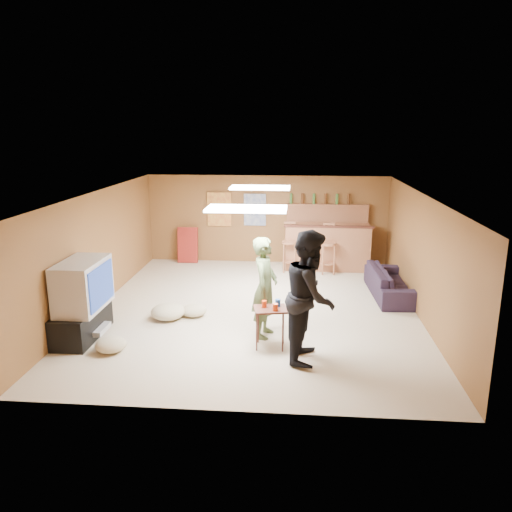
# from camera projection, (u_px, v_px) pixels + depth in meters

# --- Properties ---
(ground) EXTENTS (7.00, 7.00, 0.00)m
(ground) POSITION_uv_depth(u_px,v_px,m) (255.00, 310.00, 9.45)
(ground) COLOR #C3B195
(ground) RESTS_ON ground
(ceiling) EXTENTS (6.00, 7.00, 0.02)m
(ceiling) POSITION_uv_depth(u_px,v_px,m) (255.00, 194.00, 8.90)
(ceiling) COLOR silver
(ceiling) RESTS_ON ground
(wall_back) EXTENTS (6.00, 0.02, 2.20)m
(wall_back) POSITION_uv_depth(u_px,v_px,m) (267.00, 219.00, 12.55)
(wall_back) COLOR brown
(wall_back) RESTS_ON ground
(wall_front) EXTENTS (6.00, 0.02, 2.20)m
(wall_front) POSITION_uv_depth(u_px,v_px,m) (230.00, 327.00, 5.80)
(wall_front) COLOR brown
(wall_front) RESTS_ON ground
(wall_left) EXTENTS (0.02, 7.00, 2.20)m
(wall_left) POSITION_uv_depth(u_px,v_px,m) (97.00, 250.00, 9.41)
(wall_left) COLOR brown
(wall_left) RESTS_ON ground
(wall_right) EXTENTS (0.02, 7.00, 2.20)m
(wall_right) POSITION_uv_depth(u_px,v_px,m) (422.00, 257.00, 8.93)
(wall_right) COLOR brown
(wall_right) RESTS_ON ground
(tv_stand) EXTENTS (0.55, 1.30, 0.50)m
(tv_stand) POSITION_uv_depth(u_px,v_px,m) (82.00, 323.00, 8.16)
(tv_stand) COLOR black
(tv_stand) RESTS_ON ground
(dvd_box) EXTENTS (0.35, 0.50, 0.08)m
(dvd_box) POSITION_uv_depth(u_px,v_px,m) (95.00, 329.00, 8.16)
(dvd_box) COLOR #B2B2B7
(dvd_box) RESTS_ON tv_stand
(tv_body) EXTENTS (0.60, 1.10, 0.80)m
(tv_body) POSITION_uv_depth(u_px,v_px,m) (83.00, 285.00, 7.99)
(tv_body) COLOR #B2B2B7
(tv_body) RESTS_ON tv_stand
(tv_screen) EXTENTS (0.02, 0.95, 0.65)m
(tv_screen) POSITION_uv_depth(u_px,v_px,m) (101.00, 286.00, 7.96)
(tv_screen) COLOR navy
(tv_screen) RESTS_ON tv_body
(bar_counter) EXTENTS (2.00, 0.60, 1.10)m
(bar_counter) POSITION_uv_depth(u_px,v_px,m) (327.00, 247.00, 12.04)
(bar_counter) COLOR brown
(bar_counter) RESTS_ON ground
(bar_lip) EXTENTS (2.10, 0.12, 0.05)m
(bar_lip) POSITION_uv_depth(u_px,v_px,m) (329.00, 227.00, 11.66)
(bar_lip) COLOR #401C14
(bar_lip) RESTS_ON bar_counter
(bar_shelf) EXTENTS (2.00, 0.18, 0.05)m
(bar_shelf) POSITION_uv_depth(u_px,v_px,m) (328.00, 205.00, 12.23)
(bar_shelf) COLOR brown
(bar_shelf) RESTS_ON bar_backing
(bar_backing) EXTENTS (2.00, 0.14, 0.60)m
(bar_backing) POSITION_uv_depth(u_px,v_px,m) (327.00, 217.00, 12.33)
(bar_backing) COLOR brown
(bar_backing) RESTS_ON bar_counter
(poster_left) EXTENTS (0.60, 0.03, 0.85)m
(poster_left) POSITION_uv_depth(u_px,v_px,m) (219.00, 209.00, 12.54)
(poster_left) COLOR #BF3F26
(poster_left) RESTS_ON wall_back
(poster_right) EXTENTS (0.55, 0.03, 0.80)m
(poster_right) POSITION_uv_depth(u_px,v_px,m) (255.00, 210.00, 12.47)
(poster_right) COLOR #334C99
(poster_right) RESTS_ON wall_back
(folding_chair_stack) EXTENTS (0.50, 0.26, 0.91)m
(folding_chair_stack) POSITION_uv_depth(u_px,v_px,m) (188.00, 245.00, 12.68)
(folding_chair_stack) COLOR maroon
(folding_chair_stack) RESTS_ON ground
(ceiling_panel_front) EXTENTS (1.20, 0.60, 0.04)m
(ceiling_panel_front) POSITION_uv_depth(u_px,v_px,m) (247.00, 209.00, 7.46)
(ceiling_panel_front) COLOR white
(ceiling_panel_front) RESTS_ON ceiling
(ceiling_panel_back) EXTENTS (1.20, 0.60, 0.04)m
(ceiling_panel_back) POSITION_uv_depth(u_px,v_px,m) (260.00, 188.00, 10.06)
(ceiling_panel_back) COLOR white
(ceiling_panel_back) RESTS_ON ceiling
(person_olive) EXTENTS (0.50, 0.67, 1.67)m
(person_olive) POSITION_uv_depth(u_px,v_px,m) (265.00, 288.00, 8.07)
(person_olive) COLOR #4C5D35
(person_olive) RESTS_ON ground
(person_black) EXTENTS (0.85, 1.04, 1.95)m
(person_black) POSITION_uv_depth(u_px,v_px,m) (310.00, 296.00, 7.24)
(person_black) COLOR black
(person_black) RESTS_ON ground
(sofa) EXTENTS (0.85, 1.98, 0.57)m
(sofa) POSITION_uv_depth(u_px,v_px,m) (391.00, 282.00, 10.16)
(sofa) COLOR black
(sofa) RESTS_ON ground
(tray_table) EXTENTS (0.56, 0.48, 0.65)m
(tray_table) POSITION_uv_depth(u_px,v_px,m) (270.00, 328.00, 7.77)
(tray_table) COLOR #401C14
(tray_table) RESTS_ON ground
(cup_red_near) EXTENTS (0.08, 0.08, 0.11)m
(cup_red_near) POSITION_uv_depth(u_px,v_px,m) (264.00, 304.00, 7.72)
(cup_red_near) COLOR red
(cup_red_near) RESTS_ON tray_table
(cup_red_far) EXTENTS (0.09, 0.09, 0.11)m
(cup_red_far) POSITION_uv_depth(u_px,v_px,m) (275.00, 307.00, 7.57)
(cup_red_far) COLOR red
(cup_red_far) RESTS_ON tray_table
(cup_blue) EXTENTS (0.09, 0.09, 0.11)m
(cup_blue) POSITION_uv_depth(u_px,v_px,m) (278.00, 303.00, 7.76)
(cup_blue) COLOR #154593
(cup_blue) RESTS_ON tray_table
(bar_stool_left) EXTENTS (0.40, 0.40, 1.11)m
(bar_stool_left) POSITION_uv_depth(u_px,v_px,m) (289.00, 249.00, 11.81)
(bar_stool_left) COLOR brown
(bar_stool_left) RESTS_ON ground
(bar_stool_right) EXTENTS (0.44, 0.44, 1.13)m
(bar_stool_right) POSITION_uv_depth(u_px,v_px,m) (329.00, 250.00, 11.64)
(bar_stool_right) COLOR brown
(bar_stool_right) RESTS_ON ground
(cushion_near_tv) EXTENTS (0.78, 0.78, 0.27)m
(cushion_near_tv) POSITION_uv_depth(u_px,v_px,m) (168.00, 312.00, 8.97)
(cushion_near_tv) COLOR tan
(cushion_near_tv) RESTS_ON ground
(cushion_mid) EXTENTS (0.53, 0.53, 0.21)m
(cushion_mid) POSITION_uv_depth(u_px,v_px,m) (194.00, 310.00, 9.12)
(cushion_mid) COLOR tan
(cushion_mid) RESTS_ON ground
(cushion_far) EXTENTS (0.62, 0.62, 0.22)m
(cushion_far) POSITION_uv_depth(u_px,v_px,m) (111.00, 345.00, 7.67)
(cushion_far) COLOR tan
(cushion_far) RESTS_ON ground
(bottle_row) EXTENTS (1.48, 0.08, 0.26)m
(bottle_row) POSITION_uv_depth(u_px,v_px,m) (320.00, 199.00, 12.19)
(bottle_row) COLOR #3F7233
(bottle_row) RESTS_ON bar_shelf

